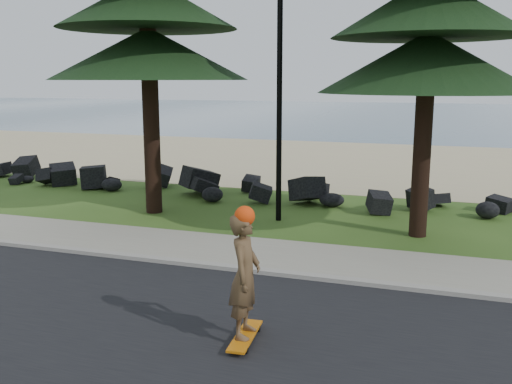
% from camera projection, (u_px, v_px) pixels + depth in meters
% --- Properties ---
extents(ground, '(160.00, 160.00, 0.00)m').
position_uv_depth(ground, '(235.00, 256.00, 11.81)').
color(ground, '#2A4916').
rests_on(ground, ground).
extents(road, '(160.00, 7.00, 0.02)m').
position_uv_depth(road, '(117.00, 352.00, 7.62)').
color(road, black).
rests_on(road, ground).
extents(kerb, '(160.00, 0.20, 0.10)m').
position_uv_depth(kerb, '(219.00, 267.00, 10.96)').
color(kerb, gray).
rests_on(kerb, ground).
extents(sidewalk, '(160.00, 2.00, 0.08)m').
position_uv_depth(sidewalk, '(238.00, 251.00, 11.99)').
color(sidewalk, gray).
rests_on(sidewalk, ground).
extents(beach_sand, '(160.00, 15.00, 0.01)m').
position_uv_depth(beach_sand, '(350.00, 161.00, 25.29)').
color(beach_sand, '#C6BB84').
rests_on(beach_sand, ground).
extents(ocean, '(160.00, 58.00, 0.01)m').
position_uv_depth(ocean, '(407.00, 114.00, 59.24)').
color(ocean, '#3C5F73').
rests_on(ocean, ground).
extents(seawall_boulders, '(60.00, 2.40, 1.10)m').
position_uv_depth(seawall_boulders, '(301.00, 202.00, 17.02)').
color(seawall_boulders, black).
rests_on(seawall_boulders, ground).
extents(lamp_post, '(0.25, 0.14, 8.14)m').
position_uv_depth(lamp_post, '(280.00, 57.00, 13.98)').
color(lamp_post, black).
rests_on(lamp_post, ground).
extents(skateboarder, '(0.46, 1.05, 1.93)m').
position_uv_depth(skateboarder, '(245.00, 276.00, 7.74)').
color(skateboarder, '#C6690B').
rests_on(skateboarder, ground).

